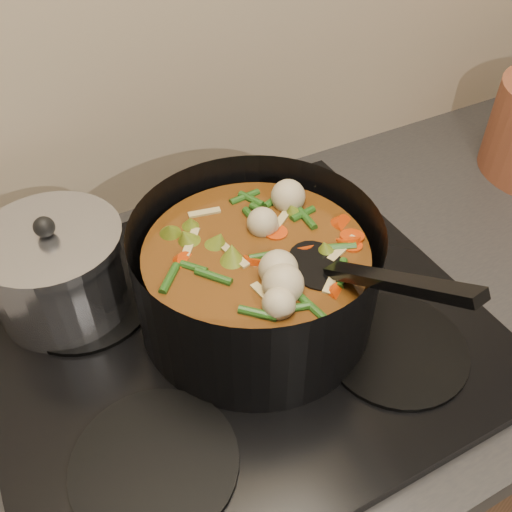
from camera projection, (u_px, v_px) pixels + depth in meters
name	position (u px, v px, depth m)	size (l,w,h in m)	color
counter	(241.00, 488.00, 1.07)	(2.64, 0.64, 0.91)	brown
stovetop	(235.00, 330.00, 0.75)	(0.62, 0.54, 0.03)	black
stockpot	(256.00, 277.00, 0.71)	(0.31, 0.40, 0.22)	black
saucepan	(59.00, 270.00, 0.73)	(0.18, 0.18, 0.15)	silver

